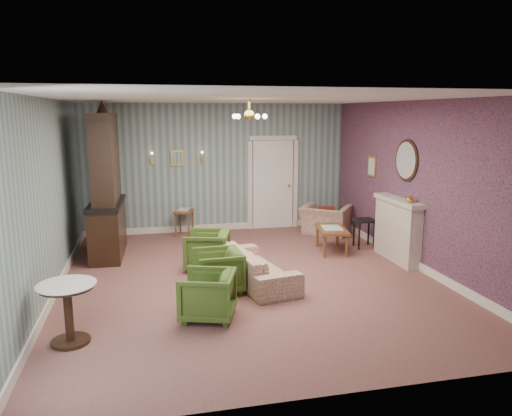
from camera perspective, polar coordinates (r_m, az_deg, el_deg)
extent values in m
plane|color=brown|center=(8.13, -0.76, -8.22)|extent=(7.00, 7.00, 0.00)
plane|color=white|center=(7.68, -0.81, 12.67)|extent=(7.00, 7.00, 0.00)
plane|color=slate|center=(11.19, -4.55, 4.69)|extent=(6.00, 0.00, 6.00)
plane|color=slate|center=(4.49, 8.64, -5.03)|extent=(6.00, 0.00, 6.00)
plane|color=slate|center=(7.73, -23.08, 0.98)|extent=(0.00, 7.00, 7.00)
plane|color=slate|center=(8.89, 18.51, 2.50)|extent=(0.00, 7.00, 7.00)
plane|color=#A1505C|center=(8.88, 18.42, 2.50)|extent=(0.00, 7.00, 7.00)
imported|color=#405C20|center=(6.55, -5.71, -9.85)|extent=(0.82, 0.84, 0.70)
imported|color=#405C20|center=(7.48, -4.49, -7.10)|extent=(0.69, 0.73, 0.71)
imported|color=#405C20|center=(8.56, -5.73, -4.68)|extent=(0.85, 0.88, 0.74)
imported|color=brown|center=(7.84, 0.06, -6.14)|extent=(0.89, 1.94, 0.73)
imported|color=brown|center=(11.01, 8.16, -0.84)|extent=(1.19, 1.12, 0.87)
imported|color=gold|center=(8.84, 17.54, 1.09)|extent=(0.15, 0.15, 0.15)
cube|color=#5C2017|center=(10.85, 8.20, -0.79)|extent=(0.41, 0.28, 0.39)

